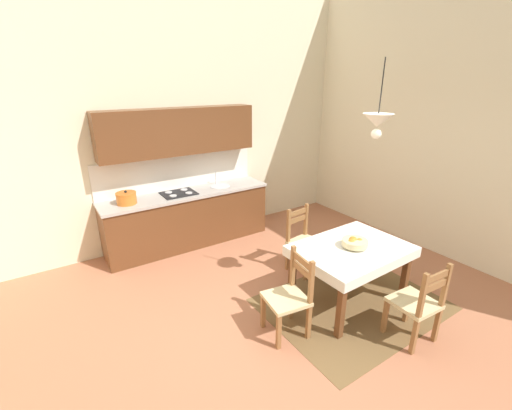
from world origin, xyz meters
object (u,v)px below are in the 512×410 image
Objects in this scene: dining_chair_camera_side at (418,304)px; dining_chair_kitchen_side at (304,241)px; dining_chair_tv_side at (289,297)px; kitchen_cabinetry at (186,194)px; pendant_lamp at (378,121)px; fruit_bowl at (355,243)px; dining_table at (351,256)px.

dining_chair_camera_side is 1.74m from dining_chair_kitchen_side.
dining_chair_kitchen_side is at bearing 42.72° from dining_chair_tv_side.
kitchen_cabinetry is 2.90× the size of dining_chair_tv_side.
pendant_lamp is (0.10, -0.93, 1.75)m from dining_chair_kitchen_side.
kitchen_cabinetry is 2.82m from fruit_bowl.
fruit_bowl is at bearing -67.36° from dining_table.
dining_chair_kitchen_side is at bearing 88.20° from fruit_bowl.
dining_table is at bearing -92.51° from dining_chair_kitchen_side.
dining_chair_kitchen_side is 1.99m from pendant_lamp.
fruit_bowl is at bearing -91.80° from dining_chair_kitchen_side.
kitchen_cabinetry is 2.90× the size of dining_chair_kitchen_side.
kitchen_cabinetry reaches higher than dining_chair_kitchen_side.
dining_chair_camera_side is 1.93m from pendant_lamp.
kitchen_cabinetry is at bearing 111.05° from fruit_bowl.
dining_chair_tv_side is (0.05, -2.64, -0.41)m from kitchen_cabinetry.
dining_chair_kitchen_side is 1.00× the size of dining_chair_tv_side.
dining_chair_camera_side is 1.00× the size of dining_chair_tv_side.
dining_chair_camera_side is at bearing -94.49° from pendant_lamp.
dining_chair_camera_side is at bearing -85.26° from dining_table.
dining_table is 0.19m from fruit_bowl.
dining_chair_tv_side is at bearing -179.37° from fruit_bowl.
dining_chair_kitchen_side reaches higher than fruit_bowl.
dining_table is at bearing 94.74° from dining_chair_camera_side.
pendant_lamp is (0.12, -0.02, 1.38)m from fruit_bowl.
kitchen_cabinetry is at bearing 113.20° from pendant_lamp.
dining_chair_tv_side is (-1.03, 0.82, 0.00)m from dining_chair_camera_side.
kitchen_cabinetry is 8.98× the size of fruit_bowl.
dining_chair_tv_side is (-0.99, -0.92, 0.00)m from dining_chair_kitchen_side.
dining_table is (1.00, -2.61, -0.23)m from kitchen_cabinetry.
dining_table is 1.44× the size of dining_chair_camera_side.
fruit_bowl is (0.01, -0.02, 0.19)m from dining_table.
pendant_lamp is (0.06, 0.81, 1.75)m from dining_chair_camera_side.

